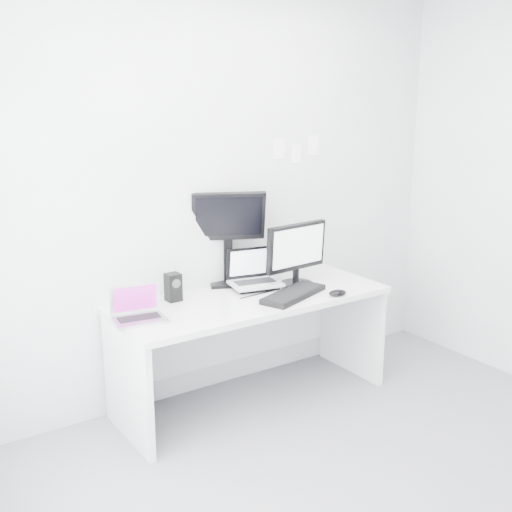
{
  "coord_description": "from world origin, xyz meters",
  "views": [
    {
      "loc": [
        -2.16,
        -2.03,
        2.02
      ],
      "look_at": [
        0.02,
        1.23,
        1.0
      ],
      "focal_mm": 45.22,
      "sensor_mm": 36.0,
      "label": 1
    }
  ],
  "objects": [
    {
      "name": "wall_note_1",
      "position": [
        0.6,
        1.59,
        1.58
      ],
      "size": [
        0.09,
        0.0,
        0.13
      ],
      "primitive_type": "cube",
      "color": "white",
      "rests_on": "back_wall"
    },
    {
      "name": "mouse",
      "position": [
        0.47,
        0.95,
        0.75
      ],
      "size": [
        0.13,
        0.1,
        0.04
      ],
      "primitive_type": "ellipsoid",
      "rotation": [
        0.0,
        0.0,
        -0.16
      ],
      "color": "black",
      "rests_on": "desk"
    },
    {
      "name": "wall_note_0",
      "position": [
        0.45,
        1.59,
        1.62
      ],
      "size": [
        0.1,
        0.0,
        0.14
      ],
      "primitive_type": "cube",
      "color": "white",
      "rests_on": "back_wall"
    },
    {
      "name": "macbook",
      "position": [
        -0.79,
        1.22,
        0.84
      ],
      "size": [
        0.32,
        0.26,
        0.22
      ],
      "primitive_type": "cube",
      "rotation": [
        0.0,
        0.0,
        -0.16
      ],
      "color": "#B1B2B6",
      "rests_on": "desk"
    },
    {
      "name": "samsung_monitor",
      "position": [
        0.38,
        1.28,
        0.95
      ],
      "size": [
        0.5,
        0.27,
        0.44
      ],
      "primitive_type": "cube",
      "rotation": [
        0.0,
        0.0,
        0.09
      ],
      "color": "black",
      "rests_on": "desk"
    },
    {
      "name": "wall_note_2",
      "position": [
        0.75,
        1.59,
        1.63
      ],
      "size": [
        0.1,
        0.0,
        0.14
      ],
      "primitive_type": "cube",
      "color": "white",
      "rests_on": "back_wall"
    },
    {
      "name": "ground",
      "position": [
        0.0,
        0.0,
        0.0
      ],
      "size": [
        3.6,
        3.6,
        0.0
      ],
      "primitive_type": "plane",
      "color": "#5A5A5E",
      "rests_on": "ground"
    },
    {
      "name": "back_wall",
      "position": [
        0.0,
        1.6,
        1.35
      ],
      "size": [
        3.6,
        0.0,
        3.6
      ],
      "primitive_type": "plane",
      "rotation": [
        1.57,
        0.0,
        0.0
      ],
      "color": "silver",
      "rests_on": "ground"
    },
    {
      "name": "rear_monitor",
      "position": [
        0.01,
        1.55,
        1.06
      ],
      "size": [
        0.52,
        0.36,
        0.66
      ],
      "primitive_type": "cube",
      "rotation": [
        0.0,
        0.0,
        -0.42
      ],
      "color": "black",
      "rests_on": "desk"
    },
    {
      "name": "desk",
      "position": [
        0.0,
        1.25,
        0.36
      ],
      "size": [
        1.8,
        0.7,
        0.73
      ],
      "primitive_type": "cube",
      "color": "silver",
      "rests_on": "ground"
    },
    {
      "name": "keyboard",
      "position": [
        0.22,
        1.1,
        0.75
      ],
      "size": [
        0.54,
        0.35,
        0.03
      ],
      "primitive_type": "cube",
      "rotation": [
        0.0,
        0.0,
        0.37
      ],
      "color": "black",
      "rests_on": "desk"
    },
    {
      "name": "speaker",
      "position": [
        -0.45,
        1.46,
        0.82
      ],
      "size": [
        0.09,
        0.09,
        0.18
      ],
      "primitive_type": "cube",
      "rotation": [
        0.0,
        0.0,
        -0.03
      ],
      "color": "black",
      "rests_on": "desk"
    },
    {
      "name": "dell_laptop",
      "position": [
        0.11,
        1.37,
        0.87
      ],
      "size": [
        0.37,
        0.31,
        0.27
      ],
      "primitive_type": "cube",
      "rotation": [
        0.0,
        0.0,
        -0.2
      ],
      "color": "silver",
      "rests_on": "desk"
    }
  ]
}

